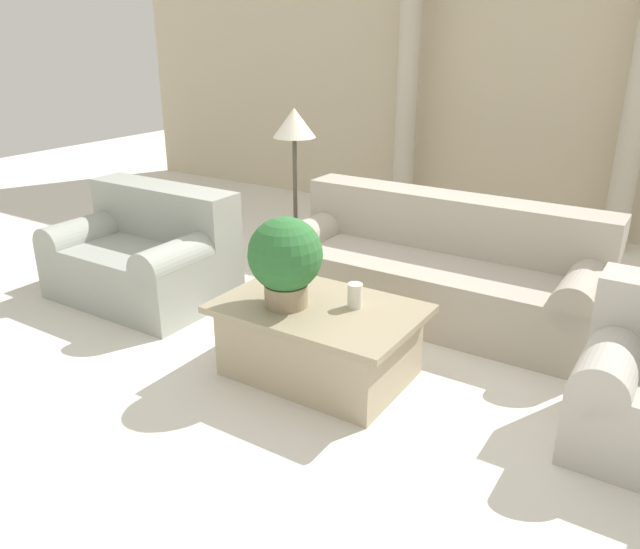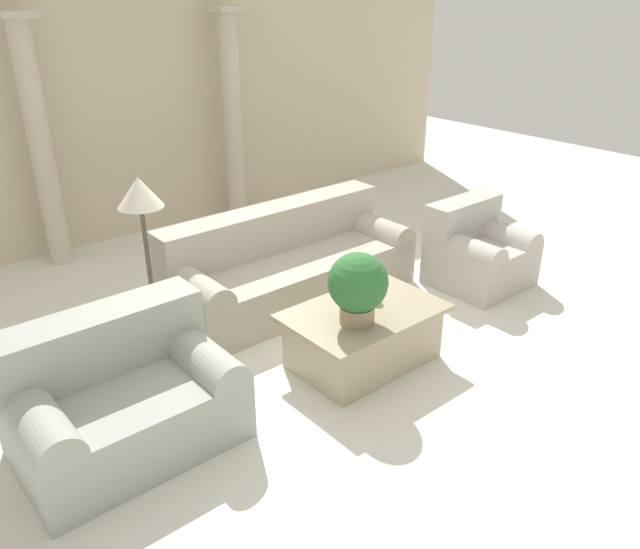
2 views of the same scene
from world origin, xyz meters
TOP-DOWN VIEW (x-y plane):
  - ground_plane at (0.00, 0.00)m, footprint 16.00×16.00m
  - wall_back at (0.00, 3.30)m, footprint 10.00×0.06m
  - sofa_long at (0.29, 0.78)m, footprint 2.31×0.89m
  - loveseat at (-1.72, -0.15)m, footprint 1.31×0.89m
  - coffee_table at (0.06, -0.45)m, footprint 1.17×0.78m
  - potted_plant at (-0.10, -0.55)m, footprint 0.43×0.43m
  - pillar_candle at (0.24, -0.36)m, footprint 0.09×0.09m
  - floor_lamp at (-1.01, 0.85)m, footprint 0.34×0.34m
  - column_left at (-1.04, 2.97)m, footprint 0.31×0.31m
  - column_right at (1.16, 2.97)m, footprint 0.31×0.31m
  - armchair at (1.88, -0.13)m, footprint 0.84×0.78m

SIDE VIEW (x-z plane):
  - ground_plane at x=0.00m, z-range 0.00..0.00m
  - coffee_table at x=0.06m, z-range 0.01..0.46m
  - sofa_long at x=0.29m, z-range -0.08..0.74m
  - armchair at x=1.88m, z-range -0.06..0.73m
  - loveseat at x=-1.72m, z-range -0.08..0.75m
  - pillar_candle at x=0.24m, z-range 0.45..0.60m
  - potted_plant at x=-0.10m, z-range 0.48..1.01m
  - floor_lamp at x=-1.01m, z-range 0.47..1.85m
  - column_left at x=-1.04m, z-range 0.03..2.47m
  - column_right at x=1.16m, z-range 0.03..2.47m
  - wall_back at x=0.00m, z-range 0.00..3.20m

